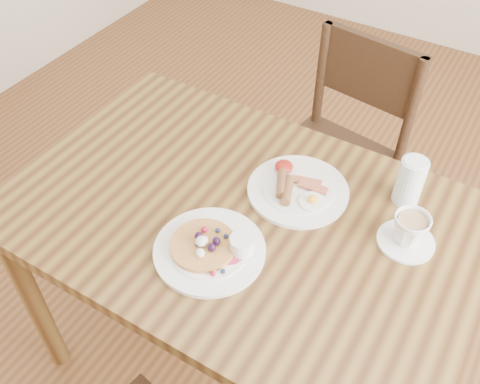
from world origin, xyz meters
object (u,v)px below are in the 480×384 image
at_px(dining_table, 240,236).
at_px(pancake_plate, 211,248).
at_px(water_glass, 410,181).
at_px(chair_far, 338,150).
at_px(teacup_saucer, 409,231).
at_px(breakfast_plate, 297,189).

height_order(dining_table, pancake_plate, pancake_plate).
height_order(pancake_plate, water_glass, water_glass).
xyz_separation_m(dining_table, chair_far, (0.03, 0.65, -0.16)).
xyz_separation_m(dining_table, teacup_saucer, (0.40, 0.12, 0.14)).
distance_m(dining_table, chair_far, 0.67).
bearing_deg(water_glass, chair_far, 129.80).
distance_m(breakfast_plate, teacup_saucer, 0.31).
distance_m(dining_table, breakfast_plate, 0.20).
bearing_deg(teacup_saucer, dining_table, -163.30).
distance_m(breakfast_plate, water_glass, 0.29).
distance_m(chair_far, water_glass, 0.60).
relative_size(teacup_saucer, water_glass, 1.06).
relative_size(dining_table, breakfast_plate, 4.44).
bearing_deg(teacup_saucer, breakfast_plate, 176.44).
distance_m(teacup_saucer, water_glass, 0.15).
bearing_deg(dining_table, breakfast_plate, 56.53).
xyz_separation_m(teacup_saucer, water_glass, (-0.05, 0.14, 0.03)).
bearing_deg(pancake_plate, chair_far, 88.83).
bearing_deg(water_glass, dining_table, -143.32).
height_order(pancake_plate, teacup_saucer, teacup_saucer).
height_order(chair_far, pancake_plate, chair_far).
distance_m(chair_far, breakfast_plate, 0.58).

